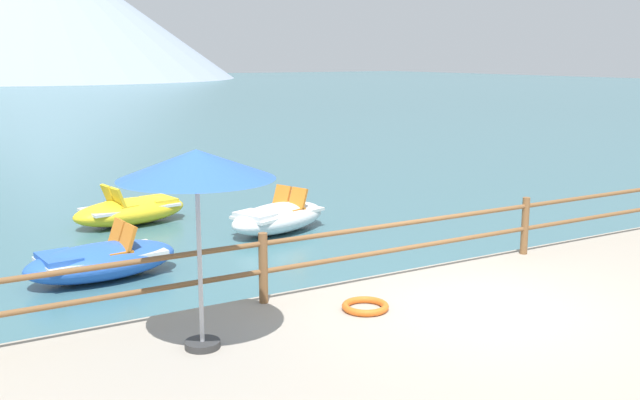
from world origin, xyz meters
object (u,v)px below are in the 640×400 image
(beach_umbrella, at_px, (196,167))
(pedal_boat_2, at_px, (131,210))
(pedal_boat_0, at_px, (101,260))
(pedal_boat_1, at_px, (278,217))
(life_ring, at_px, (365,306))

(beach_umbrella, relative_size, pedal_boat_2, 0.83)
(beach_umbrella, relative_size, pedal_boat_0, 0.85)
(pedal_boat_2, bearing_deg, pedal_boat_1, -42.77)
(beach_umbrella, xyz_separation_m, life_ring, (2.26, 0.11, -2.00))
(pedal_boat_0, xyz_separation_m, pedal_boat_1, (3.98, 1.41, 0.00))
(beach_umbrella, xyz_separation_m, pedal_boat_2, (1.47, 8.13, -2.15))
(beach_umbrella, relative_size, life_ring, 3.67)
(beach_umbrella, height_order, pedal_boat_2, beach_umbrella)
(beach_umbrella, distance_m, pedal_boat_1, 7.37)
(life_ring, xyz_separation_m, pedal_boat_1, (1.66, 5.75, -0.13))
(pedal_boat_0, xyz_separation_m, pedal_boat_2, (1.52, 3.68, -0.01))
(life_ring, distance_m, pedal_boat_1, 5.99)
(pedal_boat_2, bearing_deg, life_ring, -84.33)
(life_ring, bearing_deg, pedal_boat_1, 73.94)
(pedal_boat_0, bearing_deg, beach_umbrella, -89.27)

